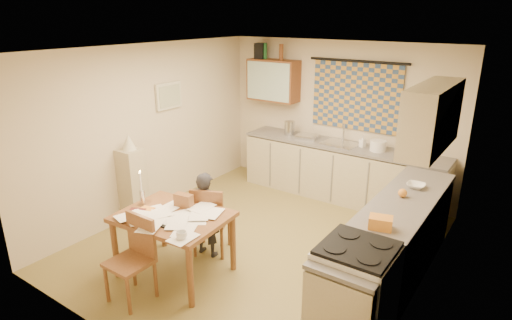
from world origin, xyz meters
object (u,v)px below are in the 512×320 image
Objects in this scene: person at (206,214)px; shelf_stand at (133,186)px; chair_far at (212,231)px; dining_table at (175,244)px; counter_back at (340,172)px; counter_right at (391,249)px; stove at (354,295)px.

person is 0.99× the size of shelf_stand.
chair_far is 0.82× the size of shelf_stand.
chair_far reaches higher than dining_table.
counter_back is 2.60× the size of dining_table.
counter_right is at bearing 24.70° from dining_table.
counter_back is at bearing -107.68° from person.
stove reaches higher than counter_back.
chair_far is (-2.08, -0.58, -0.17)m from counter_right.
counter_back is 3.29m from stove.
counter_back is at bearing 127.60° from counter_right.
person is (0.02, 0.53, 0.17)m from dining_table.
chair_far is (0.04, 0.60, -0.10)m from dining_table.
shelf_stand is at bearing -170.70° from counter_right.
person is (-2.10, 0.39, 0.05)m from stove.
counter_right is 2.97× the size of stove.
counter_back is at bearing 73.46° from dining_table.
chair_far is 0.28m from person.
counter_right reaches higher than dining_table.
shelf_stand reaches higher than dining_table.
stove is 1.09× the size of chair_far.
counter_right is 3.24× the size of chair_far.
person is (-0.02, -0.07, 0.27)m from chair_far.
counter_back is 3.01× the size of person.
stove is 0.90× the size of person.
dining_table is 1.55m from shelf_stand.
shelf_stand is at bearing 152.33° from dining_table.
counter_back is 3.16m from dining_table.
dining_table is (-0.66, -3.09, -0.07)m from counter_back.
stove reaches higher than dining_table.
stove reaches higher than counter_right.
counter_right is 2.20m from person.
chair_far is at bearing -103.96° from counter_back.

